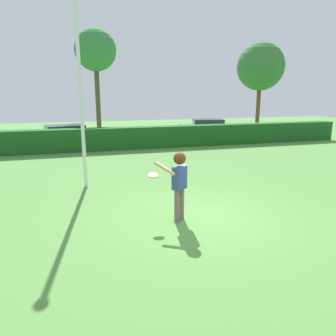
# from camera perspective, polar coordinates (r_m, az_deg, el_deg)

# --- Properties ---
(ground_plane) EXTENTS (60.00, 60.00, 0.00)m
(ground_plane) POSITION_cam_1_polar(r_m,az_deg,el_deg) (8.56, 5.37, -8.67)
(ground_plane) COLOR #568E41
(person) EXTENTS (0.81, 0.55, 1.77)m
(person) POSITION_cam_1_polar(r_m,az_deg,el_deg) (7.98, 1.98, -1.86)
(person) COLOR #735E56
(person) RESTS_ON ground
(frisbee) EXTENTS (0.27, 0.26, 0.09)m
(frisbee) POSITION_cam_1_polar(r_m,az_deg,el_deg) (8.13, -2.62, -1.28)
(frisbee) COLOR red
(lamppost) EXTENTS (0.24, 0.24, 6.16)m
(lamppost) POSITION_cam_1_polar(r_m,az_deg,el_deg) (11.11, -15.36, 13.88)
(lamppost) COLOR silver
(lamppost) RESTS_ON ground
(hedge_row) EXTENTS (28.07, 0.90, 1.25)m
(hedge_row) POSITION_cam_1_polar(r_m,az_deg,el_deg) (18.75, -7.16, 5.30)
(hedge_row) COLOR #1B561E
(hedge_row) RESTS_ON ground
(parked_car_silver) EXTENTS (4.46, 2.54, 1.25)m
(parked_car_silver) POSITION_cam_1_polar(r_m,az_deg,el_deg) (20.80, -17.78, 5.73)
(parked_car_silver) COLOR #B7B7BC
(parked_car_silver) RESTS_ON ground
(parked_car_green) EXTENTS (4.49, 2.69, 1.25)m
(parked_car_green) POSITION_cam_1_polar(r_m,az_deg,el_deg) (24.58, 7.12, 7.33)
(parked_car_green) COLOR #1E6633
(parked_car_green) RESTS_ON ground
(oak_tree) EXTENTS (3.09, 3.09, 7.81)m
(oak_tree) POSITION_cam_1_polar(r_m,az_deg,el_deg) (25.93, -12.76, 19.59)
(oak_tree) COLOR brown
(oak_tree) RESTS_ON ground
(birch_tree) EXTENTS (4.27, 4.27, 7.62)m
(birch_tree) POSITION_cam_1_polar(r_m,az_deg,el_deg) (31.65, 16.13, 16.89)
(birch_tree) COLOR brown
(birch_tree) RESTS_ON ground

